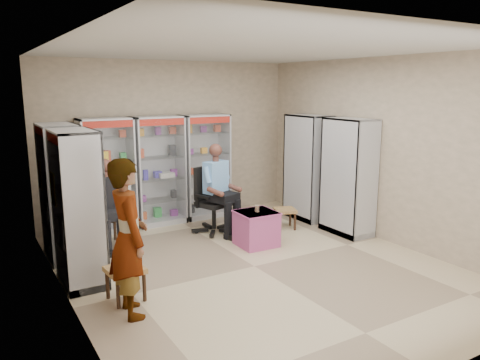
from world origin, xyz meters
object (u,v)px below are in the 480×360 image
pink_trunk (256,229)px  woven_stool_a (285,218)px  cabinet_right_near (348,177)px  standing_man (129,238)px  cabinet_right_far (308,167)px  cabinet_back_mid (159,171)px  seated_shopkeeper (215,192)px  office_chair (214,200)px  wooden_chair (106,217)px  cabinet_back_left (107,176)px  woven_stool_b (126,284)px  cabinet_back_right (205,166)px  cabinet_left_far (61,192)px  cabinet_left_near (78,208)px

pink_trunk → woven_stool_a: size_ratio=1.61×
cabinet_right_near → standing_man: size_ratio=1.12×
cabinet_right_far → cabinet_back_mid: bearing=66.3°
seated_shopkeeper → office_chair: bearing=70.9°
cabinet_right_far → pink_trunk: 2.05m
cabinet_right_near → wooden_chair: cabinet_right_near is taller
cabinet_back_left → office_chair: size_ratio=1.73×
cabinet_right_far → woven_stool_b: (-4.13, -1.70, -0.79)m
cabinet_right_near → office_chair: 2.36m
cabinet_back_left → pink_trunk: bearing=-47.6°
cabinet_back_right → woven_stool_b: size_ratio=4.88×
cabinet_right_near → woven_stool_a: (-0.77, 0.76, -0.82)m
cabinet_back_mid → office_chair: size_ratio=1.73×
cabinet_back_mid → cabinet_left_far: same height
cabinet_back_mid → cabinet_back_right: (0.95, 0.00, 0.00)m
seated_shopkeeper → woven_stool_b: seated_shopkeeper is taller
office_chair → woven_stool_a: (1.20, -0.46, -0.40)m
cabinet_left_far → standing_man: (0.28, -2.27, -0.11)m
cabinet_back_mid → pink_trunk: bearing=-66.5°
cabinet_left_near → office_chair: size_ratio=1.73×
wooden_chair → woven_stool_a: size_ratio=2.59×
cabinet_back_right → office_chair: cabinet_back_right is taller
woven_stool_a → standing_man: (-3.41, -1.73, 0.71)m
office_chair → cabinet_back_mid: bearing=102.1°
cabinet_back_right → cabinet_left_near: (-2.83, -2.03, 0.00)m
cabinet_right_near → cabinet_left_far: size_ratio=1.00×
cabinet_back_mid → wooden_chair: bearing=-148.7°
seated_shopkeeper → cabinet_back_mid: bearing=100.9°
cabinet_back_left → pink_trunk: (1.81, -1.98, -0.72)m
cabinet_left_far → office_chair: size_ratio=1.73×
seated_shopkeeper → cabinet_right_far: bearing=-21.3°
office_chair → seated_shopkeeper: size_ratio=0.79×
cabinet_back_mid → woven_stool_a: (1.81, -1.47, -0.82)m
cabinet_back_left → cabinet_back_mid: (0.95, 0.00, 0.00)m
cabinet_right_far → woven_stool_b: size_ratio=4.88×
cabinet_right_near → woven_stool_b: 4.25m
cabinet_back_mid → office_chair: cabinet_back_mid is taller
cabinet_left_far → cabinet_left_near: bearing=-0.0°
cabinet_back_left → cabinet_right_near: bearing=-32.3°
cabinet_back_left → woven_stool_b: (-0.60, -2.83, -0.79)m
pink_trunk → woven_stool_b: bearing=-160.6°
cabinet_back_left → seated_shopkeeper: (1.56, -1.05, -0.26)m
cabinet_right_near → pink_trunk: bearing=81.8°
cabinet_right_far → woven_stool_b: 4.54m
pink_trunk → standing_man: (-2.46, -1.22, 0.61)m
cabinet_back_left → wooden_chair: size_ratio=2.13×
cabinet_back_right → standing_man: 4.09m
wooden_chair → office_chair: 1.83m
cabinet_right_far → seated_shopkeeper: size_ratio=1.36×
cabinet_back_right → office_chair: bearing=-108.8°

